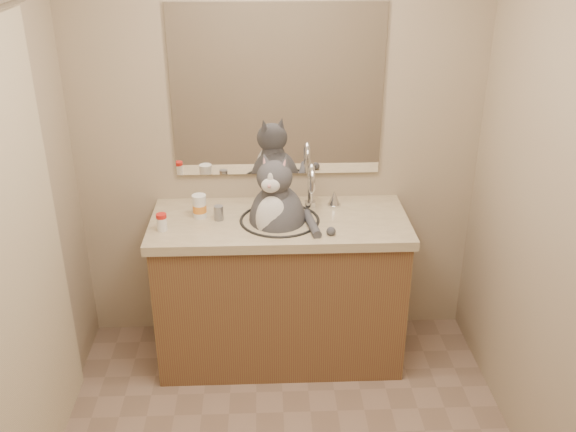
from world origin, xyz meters
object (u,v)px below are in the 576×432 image
object	(u,v)px
grey_canister	(219,213)
pill_bottle_orange	(199,207)
pill_bottle_redcap	(162,222)
cat	(277,216)

from	to	relation	value
grey_canister	pill_bottle_orange	bearing A→B (deg)	160.09
grey_canister	pill_bottle_redcap	bearing A→B (deg)	-157.66
pill_bottle_orange	pill_bottle_redcap	bearing A→B (deg)	-139.52
cat	pill_bottle_redcap	bearing A→B (deg)	-154.59
cat	pill_bottle_redcap	xyz separation A→B (m)	(-0.58, -0.09, 0.02)
pill_bottle_orange	grey_canister	bearing A→B (deg)	-19.91
pill_bottle_redcap	cat	bearing A→B (deg)	8.56
pill_bottle_redcap	grey_canister	world-z (taller)	pill_bottle_redcap
pill_bottle_orange	grey_canister	xyz separation A→B (m)	(0.10, -0.04, -0.02)
pill_bottle_redcap	grey_canister	xyz separation A→B (m)	(0.28, 0.11, -0.01)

